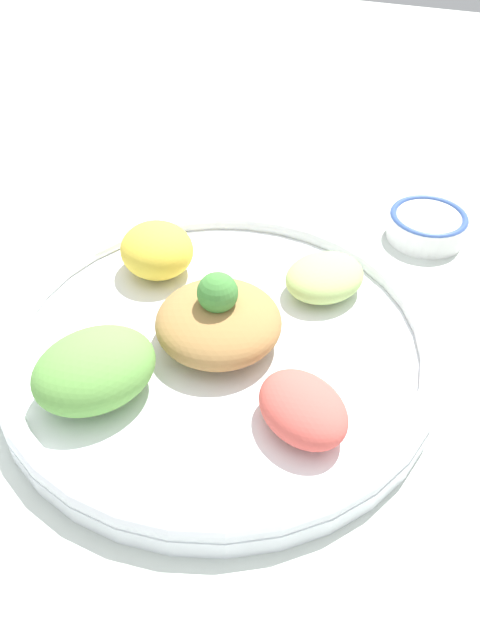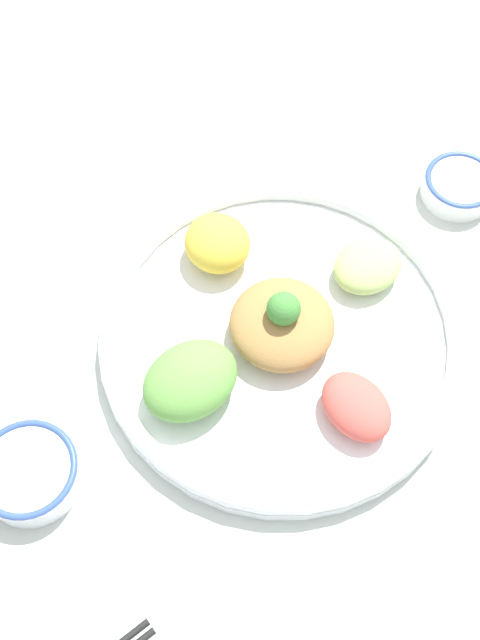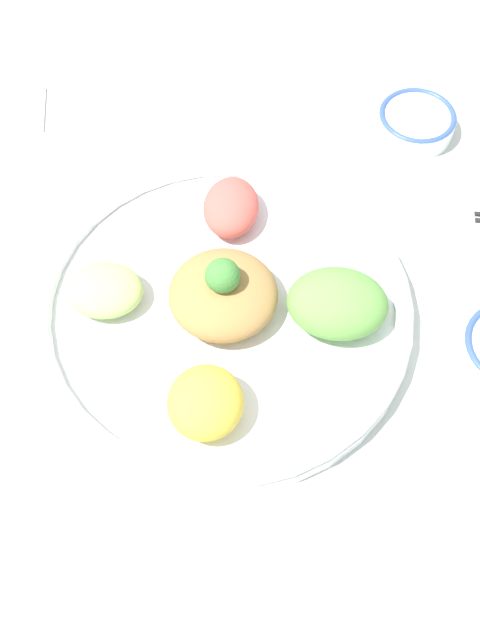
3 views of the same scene
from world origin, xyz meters
The scene contains 4 objects.
ground_plane centered at (0.00, 0.00, 0.00)m, with size 2.40×2.40×0.00m, color silver.
salad_platter centered at (0.01, 0.00, 0.02)m, with size 0.41×0.41×0.10m.
rice_bowl_blue centered at (-0.11, 0.36, 0.02)m, with size 0.10×0.10×0.03m.
serving_spoon_main centered at (-0.43, -0.03, 0.00)m, with size 0.12×0.07×0.01m.
Camera 3 is at (0.39, -0.21, 0.72)m, focal length 42.00 mm.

